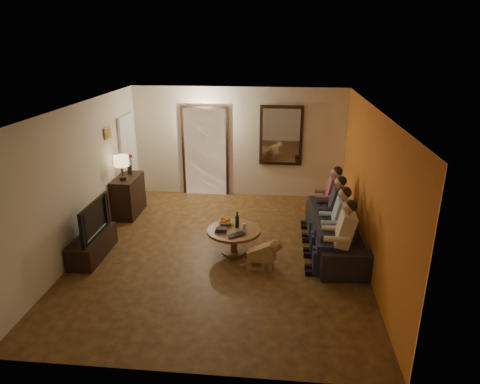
# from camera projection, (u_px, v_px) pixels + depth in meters

# --- Properties ---
(floor) EXTENTS (5.00, 6.00, 0.01)m
(floor) POSITION_uv_depth(u_px,v_px,m) (222.00, 251.00, 7.76)
(floor) COLOR #3E2010
(floor) RESTS_ON ground
(ceiling) EXTENTS (5.00, 6.00, 0.01)m
(ceiling) POSITION_uv_depth(u_px,v_px,m) (220.00, 107.00, 6.87)
(ceiling) COLOR white
(ceiling) RESTS_ON back_wall
(back_wall) EXTENTS (5.00, 0.02, 2.60)m
(back_wall) POSITION_uv_depth(u_px,v_px,m) (238.00, 143.00, 10.12)
(back_wall) COLOR beige
(back_wall) RESTS_ON floor
(front_wall) EXTENTS (5.00, 0.02, 2.60)m
(front_wall) POSITION_uv_depth(u_px,v_px,m) (181.00, 276.00, 4.51)
(front_wall) COLOR beige
(front_wall) RESTS_ON floor
(left_wall) EXTENTS (0.02, 6.00, 2.60)m
(left_wall) POSITION_uv_depth(u_px,v_px,m) (81.00, 179.00, 7.54)
(left_wall) COLOR beige
(left_wall) RESTS_ON floor
(right_wall) EXTENTS (0.02, 6.00, 2.60)m
(right_wall) POSITION_uv_depth(u_px,v_px,m) (370.00, 188.00, 7.09)
(right_wall) COLOR beige
(right_wall) RESTS_ON floor
(orange_accent) EXTENTS (0.01, 6.00, 2.60)m
(orange_accent) POSITION_uv_depth(u_px,v_px,m) (369.00, 188.00, 7.09)
(orange_accent) COLOR orange
(orange_accent) RESTS_ON right_wall
(kitchen_doorway) EXTENTS (1.00, 0.06, 2.10)m
(kitchen_doorway) POSITION_uv_depth(u_px,v_px,m) (205.00, 152.00, 10.26)
(kitchen_doorway) COLOR #FFE0A5
(kitchen_doorway) RESTS_ON floor
(door_trim) EXTENTS (1.12, 0.04, 2.22)m
(door_trim) POSITION_uv_depth(u_px,v_px,m) (205.00, 152.00, 10.25)
(door_trim) COLOR black
(door_trim) RESTS_ON floor
(fridge_glimpse) EXTENTS (0.45, 0.03, 1.70)m
(fridge_glimpse) POSITION_uv_depth(u_px,v_px,m) (216.00, 159.00, 10.29)
(fridge_glimpse) COLOR silver
(fridge_glimpse) RESTS_ON floor
(mirror_frame) EXTENTS (1.00, 0.05, 1.40)m
(mirror_frame) POSITION_uv_depth(u_px,v_px,m) (281.00, 136.00, 9.92)
(mirror_frame) COLOR black
(mirror_frame) RESTS_ON back_wall
(mirror_glass) EXTENTS (0.86, 0.02, 1.26)m
(mirror_glass) POSITION_uv_depth(u_px,v_px,m) (281.00, 136.00, 9.89)
(mirror_glass) COLOR white
(mirror_glass) RESTS_ON back_wall
(white_door) EXTENTS (0.06, 0.85, 2.04)m
(white_door) POSITION_uv_depth(u_px,v_px,m) (129.00, 159.00, 9.79)
(white_door) COLOR white
(white_door) RESTS_ON floor
(framed_art) EXTENTS (0.03, 0.28, 0.24)m
(framed_art) POSITION_uv_depth(u_px,v_px,m) (108.00, 133.00, 8.57)
(framed_art) COLOR #B28C33
(framed_art) RESTS_ON left_wall
(art_canvas) EXTENTS (0.01, 0.22, 0.18)m
(art_canvas) POSITION_uv_depth(u_px,v_px,m) (108.00, 133.00, 8.57)
(art_canvas) COLOR brown
(art_canvas) RESTS_ON left_wall
(dresser) EXTENTS (0.45, 0.96, 0.85)m
(dresser) POSITION_uv_depth(u_px,v_px,m) (129.00, 196.00, 9.25)
(dresser) COLOR black
(dresser) RESTS_ON floor
(table_lamp) EXTENTS (0.30, 0.30, 0.54)m
(table_lamp) POSITION_uv_depth(u_px,v_px,m) (122.00, 168.00, 8.81)
(table_lamp) COLOR beige
(table_lamp) RESTS_ON dresser
(flower_vase) EXTENTS (0.14, 0.14, 0.44)m
(flower_vase) POSITION_uv_depth(u_px,v_px,m) (129.00, 164.00, 9.24)
(flower_vase) COLOR red
(flower_vase) RESTS_ON dresser
(tv_stand) EXTENTS (0.45, 1.21, 0.40)m
(tv_stand) POSITION_uv_depth(u_px,v_px,m) (92.00, 246.00, 7.53)
(tv_stand) COLOR black
(tv_stand) RESTS_ON floor
(tv) EXTENTS (1.09, 0.14, 0.63)m
(tv) POSITION_uv_depth(u_px,v_px,m) (89.00, 219.00, 7.35)
(tv) COLOR black
(tv) RESTS_ON tv_stand
(sofa) EXTENTS (2.45, 1.07, 0.70)m
(sofa) POSITION_uv_depth(u_px,v_px,m) (339.00, 231.00, 7.75)
(sofa) COLOR black
(sofa) RESTS_ON floor
(person_a) EXTENTS (0.60, 0.40, 1.20)m
(person_a) POSITION_uv_depth(u_px,v_px,m) (340.00, 241.00, 6.83)
(person_a) COLOR tan
(person_a) RESTS_ON sofa
(person_b) EXTENTS (0.60, 0.40, 1.20)m
(person_b) POSITION_uv_depth(u_px,v_px,m) (336.00, 225.00, 7.39)
(person_b) COLOR tan
(person_b) RESTS_ON sofa
(person_c) EXTENTS (0.60, 0.40, 1.20)m
(person_c) POSITION_uv_depth(u_px,v_px,m) (332.00, 212.00, 7.95)
(person_c) COLOR tan
(person_c) RESTS_ON sofa
(person_d) EXTENTS (0.60, 0.40, 1.20)m
(person_d) POSITION_uv_depth(u_px,v_px,m) (329.00, 200.00, 8.52)
(person_d) COLOR tan
(person_d) RESTS_ON sofa
(dog) EXTENTS (0.57, 0.25, 0.56)m
(dog) POSITION_uv_depth(u_px,v_px,m) (262.00, 253.00, 7.10)
(dog) COLOR #A3844B
(dog) RESTS_ON floor
(coffee_table) EXTENTS (1.05, 1.05, 0.45)m
(coffee_table) POSITION_uv_depth(u_px,v_px,m) (234.00, 241.00, 7.66)
(coffee_table) COLOR brown
(coffee_table) RESTS_ON floor
(bowl) EXTENTS (0.26, 0.26, 0.06)m
(bowl) POSITION_uv_depth(u_px,v_px,m) (225.00, 222.00, 7.79)
(bowl) COLOR white
(bowl) RESTS_ON coffee_table
(oranges) EXTENTS (0.20, 0.20, 0.08)m
(oranges) POSITION_uv_depth(u_px,v_px,m) (225.00, 219.00, 7.77)
(oranges) COLOR orange
(oranges) RESTS_ON bowl
(wine_bottle) EXTENTS (0.07, 0.07, 0.31)m
(wine_bottle) POSITION_uv_depth(u_px,v_px,m) (237.00, 219.00, 7.62)
(wine_bottle) COLOR black
(wine_bottle) RESTS_ON coffee_table
(wine_glass) EXTENTS (0.06, 0.06, 0.10)m
(wine_glass) POSITION_uv_depth(u_px,v_px,m) (244.00, 226.00, 7.59)
(wine_glass) COLOR silver
(wine_glass) RESTS_ON coffee_table
(book_stack) EXTENTS (0.20, 0.15, 0.07)m
(book_stack) POSITION_uv_depth(u_px,v_px,m) (221.00, 230.00, 7.50)
(book_stack) COLOR black
(book_stack) RESTS_ON coffee_table
(laptop) EXTENTS (0.39, 0.37, 0.03)m
(laptop) POSITION_uv_depth(u_px,v_px,m) (238.00, 236.00, 7.31)
(laptop) COLOR black
(laptop) RESTS_ON coffee_table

